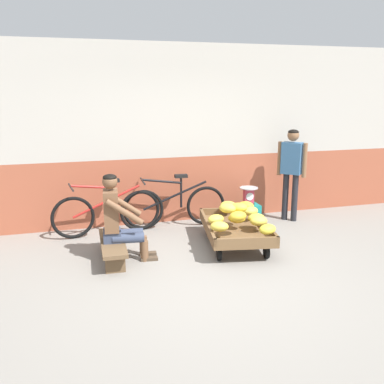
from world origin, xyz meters
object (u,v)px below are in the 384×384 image
Objects in this scene: banana_cart at (235,229)px; vendor_seated at (118,218)px; bicycle_near_left at (107,212)px; low_bench at (113,246)px; weighing_scale at (249,196)px; shopping_bag at (255,223)px; customer_adult at (292,165)px; bicycle_far_left at (175,206)px; plastic_crate at (248,213)px.

banana_cart is 1.67m from vendor_seated.
low_bench is at bearing -91.86° from bicycle_near_left.
weighing_scale is (2.26, 1.05, -0.11)m from vendor_seated.
shopping_bag is (-0.06, -0.42, -0.33)m from weighing_scale.
customer_adult is (3.06, 0.96, 0.75)m from low_bench.
low_bench is 3.29m from customer_adult.
banana_cart is 1.97m from bicycle_near_left.
customer_adult is at bearing -5.16° from bicycle_far_left.
banana_cart is 5.22× the size of weighing_scale.
low_bench is 0.67× the size of bicycle_far_left.
bicycle_far_left is (-1.23, 0.09, 0.20)m from plastic_crate.
shopping_bag is at bearing 45.07° from banana_cart.
weighing_scale is (2.34, 1.05, 0.25)m from low_bench.
plastic_crate is at bearing -4.13° from bicycle_far_left.
plastic_crate is (0.62, 0.98, -0.09)m from banana_cart.
low_bench is 0.38m from vendor_seated.
bicycle_near_left is 6.90× the size of shopping_bag.
bicycle_near_left is at bearing 149.27° from banana_cart.
bicycle_far_left reaches higher than shopping_bag.
vendor_seated is at bearing -131.80° from bicycle_far_left.
shopping_bag is at bearing 15.31° from low_bench.
bicycle_near_left is (0.03, 1.07, 0.15)m from low_bench.
banana_cart is 1.41× the size of low_bench.
bicycle_near_left reaches higher than weighing_scale.
banana_cart is 0.95× the size of bicycle_near_left.
customer_adult reaches higher than bicycle_near_left.
bicycle_far_left is at bearing 48.20° from vendor_seated.
low_bench is at bearing 174.39° from vendor_seated.
plastic_crate is (2.34, 1.05, -0.05)m from low_bench.
shopping_bag is (-0.78, -0.33, -0.83)m from customer_adult.
bicycle_far_left is at bearing 3.69° from bicycle_near_left.
shopping_bag is at bearing -156.69° from customer_adult.
weighing_scale reaches higher than shopping_bag.
shopping_bag is (2.20, 0.63, -0.45)m from vendor_seated.
banana_cart reaches higher than low_bench.
low_bench is 0.67× the size of bicycle_near_left.
bicycle_near_left is (-0.05, 1.08, -0.21)m from vendor_seated.
vendor_seated reaches higher than shopping_bag.
banana_cart is 4.35× the size of plastic_crate.
customer_adult reaches higher than low_bench.
low_bench is 2.57m from plastic_crate.
vendor_seated is 0.75× the size of customer_adult.
weighing_scale is 0.18× the size of bicycle_far_left.
vendor_seated is 2.33m from shopping_bag.
low_bench is 3.70× the size of weighing_scale.
banana_cart is at bearing -60.30° from bicycle_far_left.
vendor_seated reaches higher than bicycle_near_left.
bicycle_far_left is (-1.23, 0.09, -0.10)m from weighing_scale.
bicycle_near_left is (-1.69, 1.00, 0.11)m from banana_cart.
weighing_scale is at bearing -4.18° from bicycle_far_left.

